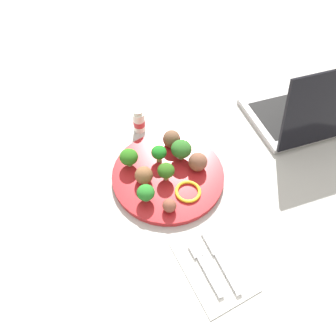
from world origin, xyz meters
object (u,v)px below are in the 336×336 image
Objects in this scene: plate at (168,175)px; laptop at (313,111)px; broccoli_floret_back_right at (181,149)px; meatball_far_rim at (169,206)px; meatball_center at (172,139)px; broccoli_floret_front_right at (146,193)px; yogurt_bottle at (139,122)px; broccoli_floret_front_left at (129,157)px; meatball_mid_right at (198,162)px; broccoli_floret_mid_right at (166,171)px; napkin at (214,266)px; meatball_back_left at (144,175)px; broccoli_floret_back_left at (157,153)px; fork at (204,266)px; knife at (219,258)px; pepper_ring_front_right at (188,191)px.

laptop reaches higher than plate.
broccoli_floret_back_right is 0.16m from meatball_far_rim.
meatball_center is 0.20m from meatball_far_rim.
yogurt_bottle reaches higher than broccoli_floret_front_right.
broccoli_floret_front_left is 1.05× the size of meatball_mid_right.
broccoli_floret_front_right is 0.93× the size of broccoli_floret_mid_right.
broccoli_floret_front_right is at bearing 116.97° from plate.
laptop reaches higher than napkin.
meatball_back_left is 0.12× the size of laptop.
broccoli_floret_front_right is at bearing 158.41° from meatball_back_left.
broccoli_floret_back_left is 0.14m from yogurt_bottle.
broccoli_floret_front_right reaches higher than fork.
napkin is 0.48× the size of laptop.
broccoli_floret_back_left is at bearing 173.44° from yogurt_bottle.
meatball_mid_right is 0.65× the size of yogurt_bottle.
broccoli_floret_front_right is 0.05m from meatball_back_left.
plate is 0.06m from broccoli_floret_back_left.
knife is (-0.25, -0.05, -0.03)m from meatball_back_left.
broccoli_floret_front_right is at bearing 174.81° from broccoli_floret_front_left.
meatball_back_left is 1.37× the size of meatball_far_rim.
broccoli_floret_front_right is 0.20m from fork.
broccoli_floret_mid_right reaches higher than knife.
broccoli_floret_front_right is at bearing 130.95° from meatball_center.
pepper_ring_front_right is at bearing -171.65° from broccoli_floret_back_left.
laptop reaches higher than fork.
knife is 0.51m from laptop.
pepper_ring_front_right is 0.43× the size of knife.
broccoli_floret_back_right reaches higher than fork.
broccoli_floret_mid_right is at bearing 134.32° from plate.
broccoli_floret_mid_right reaches higher than meatball_center.
pepper_ring_front_right reaches higher than fork.
knife is (-0.31, -0.06, -0.04)m from broccoli_floret_front_left.
broccoli_floret_front_left is at bearing 70.22° from broccoli_floret_back_right.
plate reaches higher than knife.
plate is 0.11m from meatball_far_rim.
broccoli_floret_back_left is 0.07m from meatball_back_left.
pepper_ring_front_right is (-0.05, 0.06, -0.02)m from meatball_mid_right.
plate reaches higher than napkin.
pepper_ring_front_right is at bearing -20.52° from fork.
knife is at bearing 158.80° from meatball_mid_right.
meatball_far_rim is at bearing 152.21° from plate.
meatball_back_left is at bearing 123.28° from broccoli_floret_back_left.
napkin is at bearing -172.78° from broccoli_floret_front_left.
meatball_mid_right is 0.08m from pepper_ring_front_right.
broccoli_floret_back_left is 0.39× the size of fork.
broccoli_floret_back_left is (-0.02, -0.07, 0.00)m from broccoli_floret_front_left.
meatball_far_rim is at bearing -172.00° from meatball_back_left.
yogurt_bottle reaches higher than meatball_far_rim.
broccoli_floret_mid_right reaches higher than napkin.
meatball_mid_right is (-0.01, -0.08, -0.01)m from broccoli_floret_mid_right.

